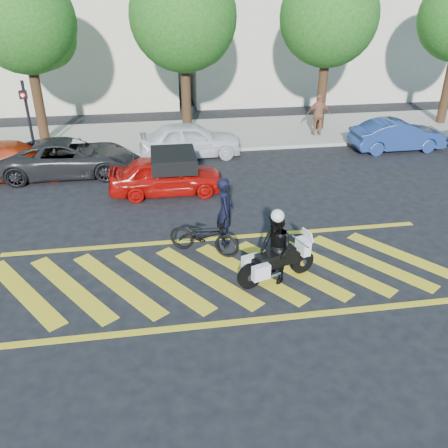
{
  "coord_description": "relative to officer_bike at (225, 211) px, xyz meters",
  "views": [
    {
      "loc": [
        -1.72,
        -9.96,
        6.66
      ],
      "look_at": [
        -0.02,
        0.76,
        1.05
      ],
      "focal_mm": 38.0,
      "sensor_mm": 36.0,
      "label": 1
    }
  ],
  "objects": [
    {
      "name": "building_right",
      "position": [
        8.84,
        19.29,
        4.54
      ],
      "size": [
        16.0,
        8.0,
        11.0
      ],
      "primitive_type": "cube",
      "color": "beige",
      "rests_on": "ground"
    },
    {
      "name": "officer_bike",
      "position": [
        0.0,
        0.0,
        0.0
      ],
      "size": [
        0.53,
        0.75,
        1.93
      ],
      "primitive_type": "imported",
      "rotation": [
        0.0,
        0.0,
        1.46
      ],
      "color": "black",
      "rests_on": "ground"
    },
    {
      "name": "police_motorcycle",
      "position": [
        0.91,
        -2.14,
        -0.45
      ],
      "size": [
        2.09,
        1.03,
        0.95
      ],
      "rotation": [
        0.0,
        0.0,
        0.31
      ],
      "color": "black",
      "rests_on": "ground"
    },
    {
      "name": "parked_right",
      "position": [
        8.69,
        6.89,
        -0.3
      ],
      "size": [
        4.03,
        1.46,
        1.32
      ],
      "primitive_type": "imported",
      "rotation": [
        0.0,
        0.0,
        1.58
      ],
      "color": "navy",
      "rests_on": "ground"
    },
    {
      "name": "parked_mid_left",
      "position": [
        -5.03,
        6.09,
        -0.28
      ],
      "size": [
        4.94,
        2.28,
        1.37
      ],
      "primitive_type": "imported",
      "rotation": [
        0.0,
        0.0,
        1.57
      ],
      "color": "black",
      "rests_on": "ground"
    },
    {
      "name": "red_convertible",
      "position": [
        -1.46,
        3.72,
        -0.3
      ],
      "size": [
        3.92,
        1.61,
        1.33
      ],
      "primitive_type": "imported",
      "rotation": [
        0.0,
        0.0,
        1.56
      ],
      "color": "#B30C08",
      "rests_on": "ground"
    },
    {
      "name": "officer_moto",
      "position": [
        0.9,
        -2.13,
        -0.07
      ],
      "size": [
        0.91,
        1.03,
        1.78
      ],
      "primitive_type": "imported",
      "rotation": [
        0.0,
        0.0,
        -1.26
      ],
      "color": "black",
      "rests_on": "ground"
    },
    {
      "name": "tree_left",
      "position": [
        -6.53,
        10.35,
        4.03
      ],
      "size": [
        4.2,
        4.2,
        7.26
      ],
      "color": "black",
      "rests_on": "ground"
    },
    {
      "name": "parked_left",
      "position": [
        -7.02,
        6.09,
        -0.29
      ],
      "size": [
        4.73,
        2.1,
        1.35
      ],
      "primitive_type": "imported",
      "rotation": [
        0.0,
        0.0,
        1.62
      ],
      "color": "#AF2A0A",
      "rests_on": "ground"
    },
    {
      "name": "sidewalk",
      "position": [
        -0.16,
        10.29,
        -0.89
      ],
      "size": [
        60.0,
        5.0,
        0.15
      ],
      "primitive_type": "cube",
      "color": "#9E998E",
      "rests_on": "ground"
    },
    {
      "name": "tree_right",
      "position": [
        6.47,
        10.35,
        4.08
      ],
      "size": [
        4.4,
        4.4,
        7.41
      ],
      "color": "black",
      "rests_on": "ground"
    },
    {
      "name": "signal_pole",
      "position": [
        -6.66,
        8.02,
        0.95
      ],
      "size": [
        0.28,
        0.43,
        3.2
      ],
      "color": "black",
      "rests_on": "ground"
    },
    {
      "name": "building_left",
      "position": [
        -8.16,
        19.29,
        4.04
      ],
      "size": [
        16.0,
        8.0,
        10.0
      ],
      "primitive_type": "cube",
      "color": "beige",
      "rests_on": "ground"
    },
    {
      "name": "parked_mid_right",
      "position": [
        -0.26,
        7.46,
        -0.24
      ],
      "size": [
        4.29,
        1.81,
        1.45
      ],
      "primitive_type": "imported",
      "rotation": [
        0.0,
        0.0,
        1.59
      ],
      "color": "silver",
      "rests_on": "ground"
    },
    {
      "name": "tree_center",
      "position": [
        -0.03,
        10.35,
        4.13
      ],
      "size": [
        4.6,
        4.6,
        7.56
      ],
      "color": "black",
      "rests_on": "ground"
    },
    {
      "name": "crosswalk",
      "position": [
        -0.2,
        -1.71,
        -0.96
      ],
      "size": [
        12.33,
        4.0,
        0.01
      ],
      "color": "yellow",
      "rests_on": "ground"
    },
    {
      "name": "pedestrian_right",
      "position": [
        5.86,
        9.16,
        0.14
      ],
      "size": [
        1.17,
        0.62,
        1.91
      ],
      "primitive_type": "imported",
      "rotation": [
        0.0,
        0.0,
        3.0
      ],
      "color": "#9A5E46",
      "rests_on": "sidewalk"
    },
    {
      "name": "bicycle",
      "position": [
        -0.66,
        -0.55,
        -0.44
      ],
      "size": [
        2.09,
        1.55,
        1.05
      ],
      "primitive_type": "imported",
      "rotation": [
        0.0,
        0.0,
        1.08
      ],
      "color": "black",
      "rests_on": "ground"
    },
    {
      "name": "ground",
      "position": [
        -0.16,
        -1.71,
        -0.96
      ],
      "size": [
        90.0,
        90.0,
        0.0
      ],
      "primitive_type": "plane",
      "color": "black",
      "rests_on": "ground"
    }
  ]
}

